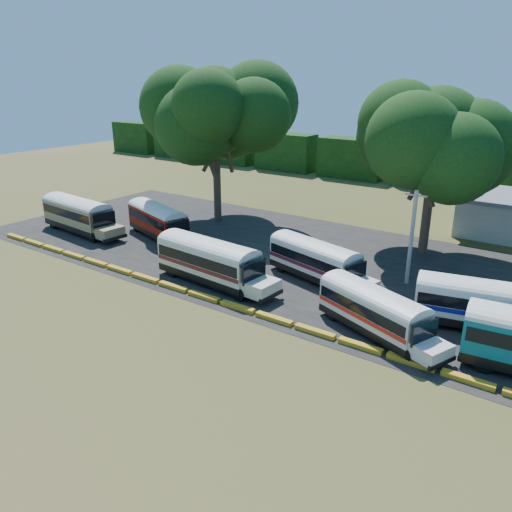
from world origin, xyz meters
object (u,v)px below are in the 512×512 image
Objects in this scene: bus_cream_west at (210,259)px; bus_white_red at (375,309)px; bus_red at (158,219)px; tree_west at (215,111)px; bus_beige at (79,213)px.

bus_cream_west is 13.35m from bus_white_red.
bus_cream_west reaches higher than bus_red.
bus_white_red is 29.58m from tree_west.
bus_red is 12.97m from bus_cream_west.
bus_white_red is (32.63, -2.87, -0.34)m from bus_beige.
tree_west is (8.66, 11.37, 9.53)m from bus_beige.
bus_beige is 1.07× the size of bus_red.
tree_west is (-10.63, 13.88, 9.59)m from bus_cream_west.
bus_beige is at bearing -138.58° from bus_red.
bus_beige is 19.45m from bus_cream_west.
tree_west is (0.92, 7.98, 9.69)m from bus_red.
bus_white_red is 0.57× the size of tree_west.
bus_beige is 1.02× the size of bus_cream_west.
bus_red is 0.63× the size of tree_west.
bus_cream_west is 1.17× the size of bus_white_red.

